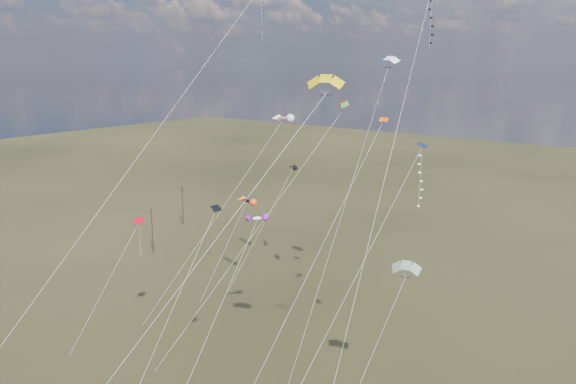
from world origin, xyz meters
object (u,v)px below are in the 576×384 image
Objects in this scene: parafoil_yellow at (324,81)px; novelty_black_orange at (246,201)px; utility_pole_near at (152,230)px; utility_pole_far at (183,205)px; diamond_black_high at (423,44)px.

parafoil_yellow is 36.07m from novelty_black_orange.
utility_pole_near is 1.00× the size of utility_pole_far.
diamond_black_high reaches higher than parafoil_yellow.
diamond_black_high is 2.77× the size of novelty_black_orange.
diamond_black_high is at bearing 81.53° from parafoil_yellow.
utility_pole_near and utility_pole_far have the same top height.
novelty_black_orange is (-25.00, 19.57, -17.12)m from parafoil_yellow.
utility_pole_far is (-8.00, 14.00, 0.00)m from utility_pole_near.
parafoil_yellow is at bearing -23.89° from utility_pole_near.
utility_pole_far is 36.19m from novelty_black_orange.
diamond_black_high reaches higher than utility_pole_far.
novelty_black_orange is at bearing -4.39° from utility_pole_near.
novelty_black_orange is (23.19, -1.78, 9.36)m from utility_pole_near.
parafoil_yellow is at bearing -38.05° from novelty_black_orange.
utility_pole_near is at bearing 170.38° from diamond_black_high.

